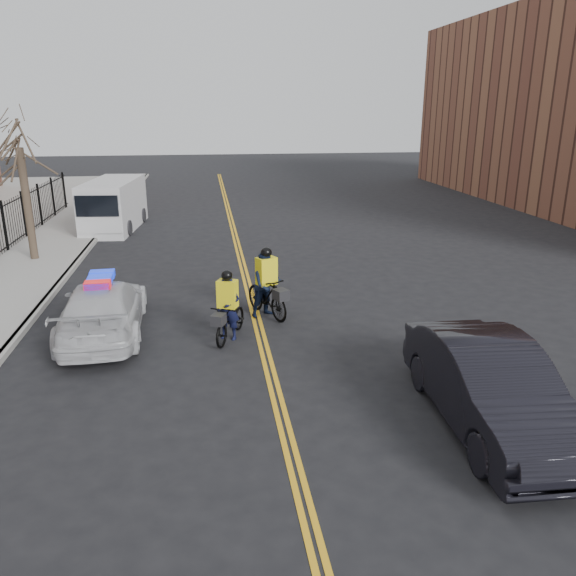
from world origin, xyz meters
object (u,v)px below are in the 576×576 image
(cargo_van, at_px, (113,206))
(cyclist_near, at_px, (228,315))
(police_cruiser, at_px, (103,309))
(dark_sedan, at_px, (490,386))
(cyclist_far, at_px, (267,289))

(cargo_van, xyz_separation_m, cyclist_near, (4.71, -13.98, -0.50))
(police_cruiser, height_order, cyclist_near, cyclist_near)
(cyclist_near, bearing_deg, dark_sedan, -23.25)
(dark_sedan, bearing_deg, police_cruiser, 145.96)
(dark_sedan, height_order, cyclist_near, cyclist_near)
(cargo_van, height_order, cyclist_far, cargo_van)
(cyclist_far, bearing_deg, cargo_van, 88.79)
(dark_sedan, bearing_deg, cargo_van, 117.86)
(dark_sedan, bearing_deg, cyclist_far, 120.10)
(cargo_van, xyz_separation_m, cyclist_far, (5.83, -12.55, -0.34))
(police_cruiser, height_order, cyclist_far, cyclist_far)
(dark_sedan, distance_m, cyclist_far, 6.96)
(cyclist_far, bearing_deg, dark_sedan, -87.85)
(dark_sedan, bearing_deg, cyclist_near, 135.04)
(police_cruiser, bearing_deg, cyclist_far, -172.79)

